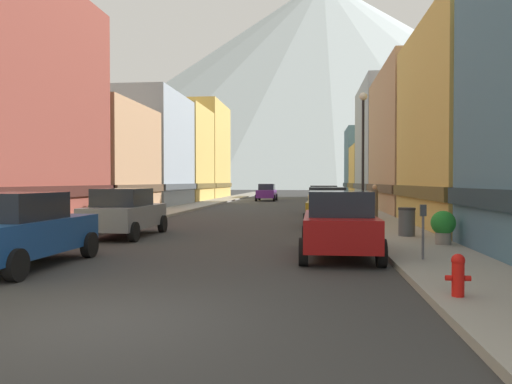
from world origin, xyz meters
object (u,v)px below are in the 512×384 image
at_px(car_right_1, 328,206).
at_px(car_left_0, 20,230).
at_px(car_right_0, 339,224).
at_px(car_left_1, 125,212).
at_px(trash_bin_right, 407,222).
at_px(potted_plant_2, 96,209).
at_px(car_driving_0, 267,192).
at_px(streetlamp_right, 363,138).
at_px(parking_meter_near, 423,224).
at_px(potted_plant_0, 443,225).
at_px(pedestrian_0, 375,203).
at_px(car_right_2, 323,200).
at_px(fire_hydrant_near, 458,274).

bearing_deg(car_right_1, car_left_0, -122.26).
distance_m(car_left_0, car_right_0, 8.02).
distance_m(car_left_1, trash_bin_right, 10.15).
xyz_separation_m(car_right_1, potted_plant_2, (-10.80, -0.54, -0.18)).
xyz_separation_m(car_left_1, trash_bin_right, (10.15, -0.04, -0.26)).
bearing_deg(car_driving_0, trash_bin_right, -77.17).
relative_size(car_left_0, streetlamp_right, 0.76).
relative_size(trash_bin_right, streetlamp_right, 0.17).
bearing_deg(car_driving_0, car_left_0, -93.03).
xyz_separation_m(parking_meter_near, potted_plant_0, (1.25, 3.08, -0.29)).
bearing_deg(parking_meter_near, car_right_1, 100.36).
height_order(car_left_1, pedestrian_0, pedestrian_0).
xyz_separation_m(car_left_1, parking_meter_near, (9.55, -5.40, 0.11)).
distance_m(car_left_1, car_right_0, 8.68).
bearing_deg(streetlamp_right, car_left_0, -127.92).
relative_size(car_left_1, potted_plant_2, 4.43).
relative_size(car_driving_0, potted_plant_2, 4.43).
relative_size(parking_meter_near, trash_bin_right, 1.36).
bearing_deg(pedestrian_0, car_left_0, -124.05).
bearing_deg(car_right_1, pedestrian_0, 49.14).
height_order(car_right_0, car_driving_0, same).
height_order(car_left_0, trash_bin_right, car_left_0).
bearing_deg(potted_plant_0, trash_bin_right, 105.90).
bearing_deg(car_right_2, potted_plant_0, -78.67).
relative_size(car_left_0, car_right_0, 1.00).
bearing_deg(car_right_1, potted_plant_0, -67.16).
bearing_deg(fire_hydrant_near, potted_plant_0, 77.69).
relative_size(car_right_1, potted_plant_0, 4.42).
relative_size(car_left_1, pedestrian_0, 2.54).
height_order(car_right_1, trash_bin_right, car_right_1).
relative_size(trash_bin_right, potted_plant_2, 0.99).
relative_size(car_right_1, parking_meter_near, 3.35).
bearing_deg(car_right_1, car_left_1, -145.22).
distance_m(potted_plant_0, potted_plant_2, 15.68).
relative_size(car_right_0, trash_bin_right, 4.50).
distance_m(car_left_0, parking_meter_near, 9.65).
bearing_deg(parking_meter_near, car_left_0, -171.90).
bearing_deg(pedestrian_0, trash_bin_right, -89.30).
bearing_deg(potted_plant_0, fire_hydrant_near, -102.31).
height_order(car_right_2, trash_bin_right, car_right_2).
height_order(trash_bin_right, pedestrian_0, pedestrian_0).
bearing_deg(pedestrian_0, car_left_1, -141.09).
bearing_deg(potted_plant_0, parking_meter_near, -112.11).
bearing_deg(parking_meter_near, car_driving_0, 100.35).
bearing_deg(car_right_0, car_right_1, 90.01).
xyz_separation_m(car_left_1, potted_plant_0, (10.80, -2.33, -0.18)).
bearing_deg(fire_hydrant_near, car_right_1, 96.41).
height_order(car_right_0, car_right_2, same).
xyz_separation_m(car_right_1, car_driving_0, (-5.40, 29.57, 0.00)).
bearing_deg(car_right_0, fire_hydrant_near, -72.47).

